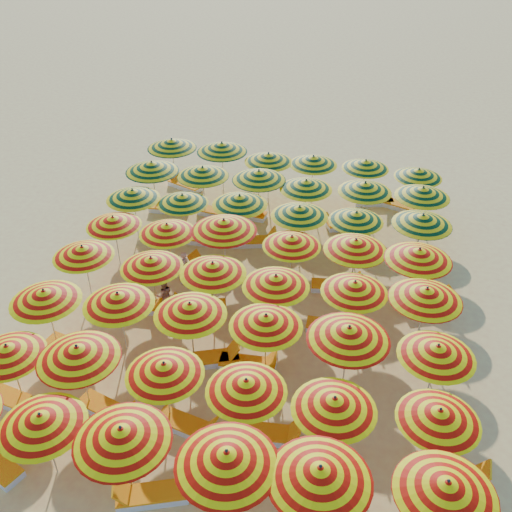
% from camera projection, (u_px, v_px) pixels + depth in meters
% --- Properties ---
extents(ground, '(120.00, 120.00, 0.00)m').
position_uv_depth(ground, '(253.00, 302.00, 19.92)').
color(ground, '#F3D16C').
rests_on(ground, ground).
extents(umbrella_1, '(2.77, 2.77, 2.22)m').
position_uv_depth(umbrella_1, '(41.00, 420.00, 13.22)').
color(umbrella_1, silver).
rests_on(umbrella_1, ground).
extents(umbrella_2, '(2.83, 2.83, 2.39)m').
position_uv_depth(umbrella_2, '(122.00, 434.00, 12.70)').
color(umbrella_2, silver).
rests_on(umbrella_2, ground).
extents(umbrella_3, '(2.97, 2.97, 2.45)m').
position_uv_depth(umbrella_3, '(227.00, 458.00, 12.14)').
color(umbrella_3, silver).
rests_on(umbrella_3, ground).
extents(umbrella_4, '(2.96, 2.96, 2.42)m').
position_uv_depth(umbrella_4, '(320.00, 474.00, 11.86)').
color(umbrella_4, silver).
rests_on(umbrella_4, ground).
extents(umbrella_5, '(2.54, 2.54, 2.33)m').
position_uv_depth(umbrella_5, '(447.00, 488.00, 11.68)').
color(umbrella_5, silver).
rests_on(umbrella_5, ground).
extents(umbrella_6, '(2.48, 2.48, 2.13)m').
position_uv_depth(umbrella_6, '(8.00, 351.00, 15.23)').
color(umbrella_6, silver).
rests_on(umbrella_6, ground).
extents(umbrella_7, '(2.24, 2.24, 2.36)m').
position_uv_depth(umbrella_7, '(78.00, 353.00, 14.89)').
color(umbrella_7, silver).
rests_on(umbrella_7, ground).
extents(umbrella_8, '(2.71, 2.71, 2.19)m').
position_uv_depth(umbrella_8, '(164.00, 369.00, 14.61)').
color(umbrella_8, silver).
rests_on(umbrella_8, ground).
extents(umbrella_9, '(2.34, 2.34, 2.20)m').
position_uv_depth(umbrella_9, '(246.00, 386.00, 14.13)').
color(umbrella_9, silver).
rests_on(umbrella_9, ground).
extents(umbrella_10, '(2.37, 2.37, 2.23)m').
position_uv_depth(umbrella_10, '(334.00, 404.00, 13.62)').
color(umbrella_10, silver).
rests_on(umbrella_10, ground).
extents(umbrella_11, '(2.57, 2.57, 2.14)m').
position_uv_depth(umbrella_11, '(439.00, 415.00, 13.43)').
color(umbrella_11, silver).
rests_on(umbrella_11, ground).
extents(umbrella_12, '(2.21, 2.21, 2.27)m').
position_uv_depth(umbrella_12, '(45.00, 296.00, 16.99)').
color(umbrella_12, silver).
rests_on(umbrella_12, ground).
extents(umbrella_13, '(2.34, 2.34, 2.27)m').
position_uv_depth(umbrella_13, '(118.00, 299.00, 16.86)').
color(umbrella_13, silver).
rests_on(umbrella_13, ground).
extents(umbrella_14, '(2.63, 2.63, 2.28)m').
position_uv_depth(umbrella_14, '(190.00, 309.00, 16.46)').
color(umbrella_14, silver).
rests_on(umbrella_14, ground).
extents(umbrella_15, '(2.39, 2.39, 2.25)m').
position_uv_depth(umbrella_15, '(266.00, 321.00, 16.08)').
color(umbrella_15, silver).
rests_on(umbrella_15, ground).
extents(umbrella_16, '(2.37, 2.37, 2.44)m').
position_uv_depth(umbrella_16, '(349.00, 333.00, 15.40)').
color(umbrella_16, silver).
rests_on(umbrella_16, ground).
extents(umbrella_17, '(2.12, 2.12, 2.22)m').
position_uv_depth(umbrella_17, '(437.00, 351.00, 15.12)').
color(umbrella_17, silver).
rests_on(umbrella_17, ground).
extents(umbrella_18, '(2.55, 2.55, 2.18)m').
position_uv_depth(umbrella_18, '(83.00, 251.00, 19.08)').
color(umbrella_18, silver).
rests_on(umbrella_18, ground).
extents(umbrella_19, '(2.72, 2.72, 2.19)m').
position_uv_depth(umbrella_19, '(151.00, 263.00, 18.54)').
color(umbrella_19, silver).
rests_on(umbrella_19, ground).
extents(umbrella_20, '(2.63, 2.63, 2.28)m').
position_uv_depth(umbrella_20, '(213.00, 268.00, 18.13)').
color(umbrella_20, silver).
rests_on(umbrella_20, ground).
extents(umbrella_21, '(2.60, 2.60, 2.25)m').
position_uv_depth(umbrella_21, '(276.00, 281.00, 17.61)').
color(umbrella_21, silver).
rests_on(umbrella_21, ground).
extents(umbrella_22, '(2.65, 2.65, 2.21)m').
position_uv_depth(umbrella_22, '(355.00, 287.00, 17.43)').
color(umbrella_22, silver).
rests_on(umbrella_22, ground).
extents(umbrella_23, '(2.47, 2.47, 2.35)m').
position_uv_depth(umbrella_23, '(426.00, 294.00, 16.94)').
color(umbrella_23, silver).
rests_on(umbrella_23, ground).
extents(umbrella_24, '(2.34, 2.34, 2.15)m').
position_uv_depth(umbrella_24, '(113.00, 221.00, 20.76)').
color(umbrella_24, silver).
rests_on(umbrella_24, ground).
extents(umbrella_25, '(2.32, 2.32, 2.18)m').
position_uv_depth(umbrella_25, '(167.00, 229.00, 20.28)').
color(umbrella_25, silver).
rests_on(umbrella_25, ground).
extents(umbrella_26, '(3.08, 3.08, 2.48)m').
position_uv_depth(umbrella_26, '(224.00, 225.00, 19.97)').
color(umbrella_26, silver).
rests_on(umbrella_26, ground).
extents(umbrella_27, '(2.57, 2.57, 2.17)m').
position_uv_depth(umbrella_27, '(292.00, 241.00, 19.63)').
color(umbrella_27, silver).
rests_on(umbrella_27, ground).
extents(umbrella_28, '(2.54, 2.54, 2.32)m').
position_uv_depth(umbrella_28, '(356.00, 245.00, 19.20)').
color(umbrella_28, silver).
rests_on(umbrella_28, ground).
extents(umbrella_29, '(2.52, 2.52, 2.37)m').
position_uv_depth(umbrella_29, '(419.00, 255.00, 18.64)').
color(umbrella_29, silver).
rests_on(umbrella_29, ground).
extents(umbrella_30, '(2.51, 2.51, 2.25)m').
position_uv_depth(umbrella_30, '(133.00, 194.00, 22.29)').
color(umbrella_30, silver).
rests_on(umbrella_30, ground).
extents(umbrella_31, '(2.31, 2.31, 2.14)m').
position_uv_depth(umbrella_31, '(183.00, 199.00, 22.16)').
color(umbrella_31, silver).
rests_on(umbrella_31, ground).
extents(umbrella_32, '(2.48, 2.48, 2.28)m').
position_uv_depth(umbrella_32, '(240.00, 200.00, 21.84)').
color(umbrella_32, silver).
rests_on(umbrella_32, ground).
extents(umbrella_33, '(2.49, 2.49, 2.27)m').
position_uv_depth(umbrella_33, '(300.00, 211.00, 21.14)').
color(umbrella_33, silver).
rests_on(umbrella_33, ground).
extents(umbrella_34, '(2.60, 2.60, 2.18)m').
position_uv_depth(umbrella_34, '(356.00, 217.00, 20.99)').
color(umbrella_34, silver).
rests_on(umbrella_34, ground).
extents(umbrella_35, '(2.46, 2.46, 2.31)m').
position_uv_depth(umbrella_35, '(423.00, 220.00, 20.57)').
color(umbrella_35, silver).
rests_on(umbrella_35, ground).
extents(umbrella_36, '(3.02, 3.02, 2.41)m').
position_uv_depth(umbrella_36, '(152.00, 167.00, 24.00)').
color(umbrella_36, silver).
rests_on(umbrella_36, ground).
extents(umbrella_37, '(2.36, 2.36, 2.33)m').
position_uv_depth(umbrella_37, '(203.00, 172.00, 23.77)').
color(umbrella_37, silver).
rests_on(umbrella_37, ground).
extents(umbrella_38, '(2.91, 2.91, 2.37)m').
position_uv_depth(umbrella_38, '(259.00, 175.00, 23.42)').
color(umbrella_38, silver).
rests_on(umbrella_38, ground).
extents(umbrella_39, '(2.34, 2.34, 2.27)m').
position_uv_depth(umbrella_39, '(306.00, 185.00, 22.92)').
color(umbrella_39, silver).
rests_on(umbrella_39, ground).
extents(umbrella_40, '(2.86, 2.86, 2.29)m').
position_uv_depth(umbrella_40, '(365.00, 187.00, 22.69)').
color(umbrella_40, silver).
rests_on(umbrella_40, ground).
extents(umbrella_41, '(2.71, 2.71, 2.30)m').
position_uv_depth(umbrella_41, '(423.00, 192.00, 22.34)').
color(umbrella_41, silver).
rests_on(umbrella_41, ground).
extents(umbrella_42, '(2.29, 2.29, 2.40)m').
position_uv_depth(umbrella_42, '(172.00, 144.00, 26.01)').
color(umbrella_42, silver).
rests_on(umbrella_42, ground).
extents(umbrella_43, '(2.68, 2.68, 2.43)m').
position_uv_depth(umbrella_43, '(222.00, 147.00, 25.62)').
color(umbrella_43, silver).
rests_on(umbrella_43, ground).
extents(umbrella_44, '(2.69, 2.69, 2.26)m').
position_uv_depth(umbrella_44, '(269.00, 158.00, 25.06)').
color(umbrella_44, silver).
rests_on(umbrella_44, ground).
extents(umbrella_45, '(2.66, 2.66, 2.25)m').
position_uv_depth(umbrella_45, '(313.00, 160.00, 24.86)').
color(umbrella_45, silver).
rests_on(umbrella_45, ground).
extents(umbrella_46, '(2.24, 2.24, 2.17)m').
position_uv_depth(umbrella_46, '(366.00, 164.00, 24.68)').
color(umbrella_46, silver).
rests_on(umbrella_46, ground).
extents(umbrella_47, '(2.61, 2.61, 2.14)m').
position_uv_depth(umbrella_47, '(419.00, 173.00, 24.02)').
color(umbrella_47, silver).
rests_on(umbrella_47, ground).
extents(lounger_1, '(1.83, 1.15, 0.69)m').
position_uv_depth(lounger_1, '(150.00, 495.00, 13.63)').
color(lounger_1, white).
rests_on(lounger_1, ground).
extents(lounger_2, '(1.81, 0.92, 0.69)m').
position_uv_depth(lounger_2, '(1.00, 395.00, 16.21)').
color(lounger_2, white).
rests_on(lounger_2, ground).
extents(lounger_3, '(1.83, 1.07, 0.69)m').
position_uv_depth(lounger_3, '(108.00, 410.00, 15.77)').
color(lounger_3, white).
rests_on(lounger_3, ground).
extents(lounger_4, '(1.82, 0.96, 0.69)m').
position_uv_depth(lounger_4, '(188.00, 426.00, 15.31)').
color(lounger_4, white).
rests_on(lounger_4, ground).
extents(lounger_5, '(1.77, 0.71, 0.69)m').
position_uv_depth(lounger_5, '(269.00, 434.00, 15.09)').
color(lounger_5, white).
rests_on(lounger_5, ground).
extents(lounger_6, '(1.79, 0.79, 0.69)m').
position_uv_depth(lounger_6, '(452.00, 473.00, 14.13)').
color(lounger_6, white).
rests_on(lounger_6, ground).
extents(lounger_7, '(1.82, 0.94, 0.69)m').
position_uv_depth(lounger_7, '(72.00, 347.00, 17.82)').
color(lounger_7, white).
rests_on(lounger_7, ground).
extents(lounger_8, '(1.82, 1.18, 0.69)m').
position_uv_depth(lounger_8, '(213.00, 359.00, 17.40)').
color(lounger_8, white).
rests_on(lounger_8, ground).
extents(lounger_9, '(1.75, 0.65, 0.69)m').
position_uv_depth(lounger_9, '(249.00, 364.00, 17.21)').
color(lounger_9, white).
rests_on(lounger_9, ground).
extents(lounger_10, '(1.76, 0.68, 0.69)m').
position_uv_depth(lounger_10, '(141.00, 306.00, 19.50)').
color(lounger_10, white).
rests_on(lounger_10, ground).
extents(lounger_11, '(1.83, 1.12, 0.69)m').
position_uv_depth(lounger_11, '(200.00, 307.00, 19.42)').
color(lounger_11, white).
rests_on(lounger_11, ground).
extents(lounger_12, '(1.74, 0.61, 0.69)m').
position_uv_depth(lounger_12, '(334.00, 327.00, 18.60)').
color(lounger_12, white).
rests_on(lounger_12, ground).
extents(lounger_13, '(1.83, 1.11, 0.69)m').
position_uv_depth(lounger_13, '(210.00, 270.00, 21.21)').
color(lounger_13, white).
rests_on(lounger_13, ground).
extents(lounger_14, '(1.79, 0.77, 0.69)m').
position_uv_depth(lounger_14, '(336.00, 286.00, 20.41)').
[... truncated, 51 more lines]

